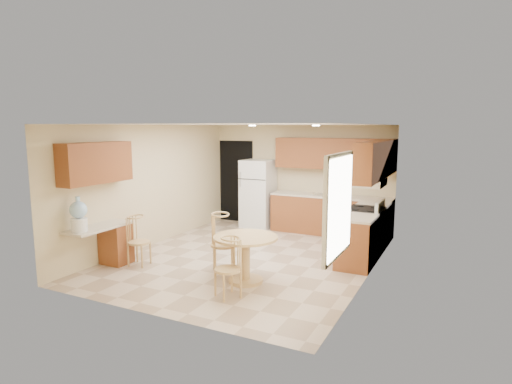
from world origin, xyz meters
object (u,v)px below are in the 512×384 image
at_px(refrigerator, 258,194).
at_px(chair_desk, 135,237).
at_px(dining_table, 246,252).
at_px(chair_table_b, 225,263).
at_px(stove, 364,231).
at_px(water_crock, 79,216).
at_px(chair_table_a, 221,238).

bearing_deg(refrigerator, chair_desk, -99.19).
height_order(dining_table, chair_table_b, chair_table_b).
distance_m(stove, water_crock, 5.15).
distance_m(stove, chair_desk, 4.27).
xyz_separation_m(refrigerator, dining_table, (1.50, -3.53, -0.34)).
relative_size(dining_table, chair_desk, 1.15).
bearing_deg(dining_table, chair_desk, -175.16).
bearing_deg(chair_desk, refrigerator, 162.14).
distance_m(refrigerator, chair_table_b, 4.55).
relative_size(refrigerator, chair_desk, 1.88).
bearing_deg(dining_table, chair_table_b, -86.10).
height_order(stove, chair_desk, stove).
distance_m(chair_table_a, chair_table_b, 1.07).
xyz_separation_m(stove, chair_table_b, (-1.32, -3.04, 0.06)).
bearing_deg(stove, water_crock, -140.06).
bearing_deg(dining_table, chair_table_a, 164.41).
height_order(chair_desk, water_crock, water_crock).
xyz_separation_m(dining_table, water_crock, (-2.55, -0.98, 0.54)).
relative_size(chair_desk, water_crock, 1.53).
height_order(dining_table, chair_desk, chair_desk).
distance_m(stove, dining_table, 2.69).
bearing_deg(chair_table_b, stove, -81.12).
distance_m(dining_table, chair_table_a, 0.58).
bearing_deg(chair_desk, stove, 116.93).
relative_size(chair_table_b, water_crock, 1.51).
relative_size(stove, chair_table_a, 1.08).
xyz_separation_m(dining_table, chair_table_a, (-0.55, 0.15, 0.12)).
xyz_separation_m(chair_table_b, water_crock, (-2.60, -0.24, 0.50)).
distance_m(refrigerator, chair_desk, 3.77).
bearing_deg(refrigerator, stove, -22.99).
relative_size(refrigerator, water_crock, 2.88).
xyz_separation_m(chair_desk, water_crock, (-0.45, -0.80, 0.49)).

